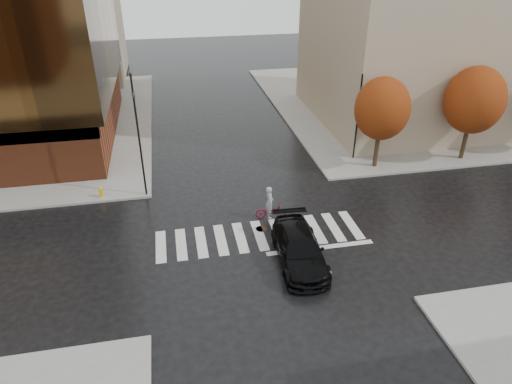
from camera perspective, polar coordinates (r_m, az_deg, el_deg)
ground at (r=25.50m, az=0.67°, el=-6.06°), size 120.00×120.00×0.00m
sidewalk_ne at (r=50.67m, az=19.70°, el=10.74°), size 30.00×30.00×0.15m
crosswalk at (r=25.90m, az=0.44°, el=-5.42°), size 12.00×3.00×0.01m
building_ne_tan at (r=43.39m, az=19.59°, el=20.32°), size 16.00×16.00×18.00m
tree_ne_a at (r=32.89m, az=15.50°, el=9.98°), size 3.80×3.80×6.50m
tree_ne_b at (r=36.45m, az=25.64°, el=10.29°), size 4.20×4.20×6.89m
sedan at (r=23.62m, az=5.43°, el=-7.04°), size 2.54×5.66×1.61m
cyclist at (r=27.02m, az=1.83°, el=-1.99°), size 1.95×0.89×2.14m
traffic_light_nw at (r=28.54m, az=-14.57°, el=7.71°), size 0.23×0.21×7.87m
traffic_light_ne at (r=34.09m, az=12.65°, el=9.60°), size 0.16×0.19×6.34m
fire_hydrant at (r=30.73m, az=-18.83°, el=0.07°), size 0.26×0.26×0.74m
manhole at (r=26.43m, az=0.68°, el=-4.63°), size 0.72×0.72×0.01m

